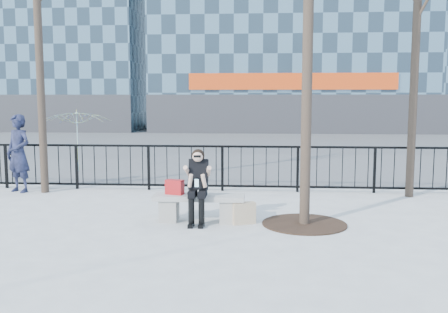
{
  "coord_description": "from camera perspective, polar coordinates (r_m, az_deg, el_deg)",
  "views": [
    {
      "loc": [
        1.11,
        -8.85,
        2.26
      ],
      "look_at": [
        0.4,
        0.8,
        1.1
      ],
      "focal_mm": 40.0,
      "sensor_mm": 36.0,
      "label": 1
    }
  ],
  "objects": [
    {
      "name": "bench_main",
      "position": [
        9.13,
        -2.88,
        -5.56
      ],
      "size": [
        1.65,
        0.46,
        0.49
      ],
      "color": "slate",
      "rests_on": "ground"
    },
    {
      "name": "vendor_umbrella",
      "position": [
        15.73,
        -16.45,
        1.75
      ],
      "size": [
        2.09,
        2.13,
        1.89
      ],
      "primitive_type": "imported",
      "rotation": [
        0.0,
        0.0,
        0.02
      ],
      "color": "yellow",
      "rests_on": "ground"
    },
    {
      "name": "handbag",
      "position": [
        9.15,
        -5.66,
        -3.5
      ],
      "size": [
        0.35,
        0.24,
        0.27
      ],
      "primitive_type": "cube",
      "rotation": [
        0.0,
        0.0,
        -0.29
      ],
      "color": "#A71417",
      "rests_on": "bench_main"
    },
    {
      "name": "street_surface",
      "position": [
        23.98,
        1.52,
        1.43
      ],
      "size": [
        60.0,
        23.0,
        0.01
      ],
      "primitive_type": "cube",
      "color": "#474747",
      "rests_on": "ground"
    },
    {
      "name": "seated_woman",
      "position": [
        8.9,
        -3.03,
        -3.46
      ],
      "size": [
        0.5,
        0.64,
        1.34
      ],
      "color": "black",
      "rests_on": "ground"
    },
    {
      "name": "railing",
      "position": [
        12.02,
        -1.14,
        -1.33
      ],
      "size": [
        14.0,
        0.06,
        1.1
      ],
      "color": "black",
      "rests_on": "ground"
    },
    {
      "name": "shopping_bag",
      "position": [
        8.96,
        2.29,
        -6.49
      ],
      "size": [
        0.44,
        0.3,
        0.39
      ],
      "primitive_type": "cube",
      "rotation": [
        0.0,
        0.0,
        0.39
      ],
      "color": "beige",
      "rests_on": "ground"
    },
    {
      "name": "standing_man",
      "position": [
        12.79,
        -22.42,
        0.34
      ],
      "size": [
        0.8,
        0.67,
        1.86
      ],
      "primitive_type": "imported",
      "rotation": [
        0.0,
        0.0,
        -0.39
      ],
      "color": "black",
      "rests_on": "ground"
    },
    {
      "name": "ground",
      "position": [
        9.2,
        -2.87,
        -7.39
      ],
      "size": [
        120.0,
        120.0,
        0.0
      ],
      "primitive_type": "plane",
      "color": "#989793",
      "rests_on": "ground"
    },
    {
      "name": "tree_grate",
      "position": [
        9.07,
        9.16,
        -7.6
      ],
      "size": [
        1.5,
        1.5,
        0.02
      ],
      "primitive_type": "cylinder",
      "color": "black",
      "rests_on": "ground"
    }
  ]
}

